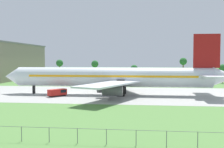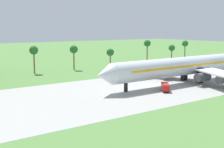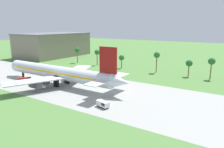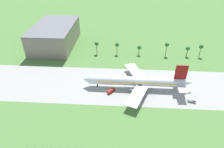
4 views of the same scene
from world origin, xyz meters
TOP-DOWN VIEW (x-y plane):
  - ground_plane at (0.00, 0.00)m, footprint 600.00×600.00m
  - taxiway_strip at (0.00, 0.00)m, footprint 320.00×44.00m
  - jet_airliner at (16.36, -2.46)m, footprint 75.25×52.59m
  - fuel_truck at (-1.51, -8.39)m, footprint 5.32×5.74m
  - palm_tree_row at (30.21, 48.15)m, footprint 95.54×3.60m

SIDE VIEW (x-z plane):
  - ground_plane at x=0.00m, z-range 0.00..0.00m
  - taxiway_strip at x=0.00m, z-range 0.00..0.02m
  - fuel_truck at x=-1.51m, z-range 0.10..2.35m
  - jet_airliner at x=16.36m, z-range -3.98..15.33m
  - palm_tree_row at x=30.21m, z-range 2.41..14.62m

